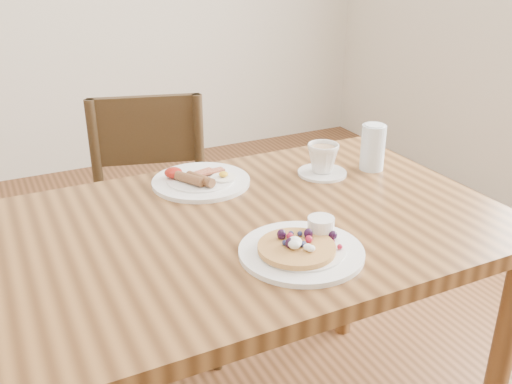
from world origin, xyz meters
TOP-DOWN VIEW (x-y plane):
  - dining_table at (0.00, 0.00)m, footprint 1.20×0.80m
  - chair_far at (-0.08, 0.64)m, footprint 0.52×0.52m
  - pancake_plate at (0.01, -0.19)m, footprint 0.27×0.27m
  - breakfast_plate at (-0.04, 0.26)m, footprint 0.27×0.27m
  - teacup_saucer at (0.30, 0.17)m, footprint 0.14×0.14m
  - water_glass at (0.45, 0.14)m, footprint 0.07×0.07m

SIDE VIEW (x-z plane):
  - chair_far at x=-0.08m, z-range 0.05..0.93m
  - dining_table at x=0.00m, z-range 0.28..1.03m
  - breakfast_plate at x=-0.04m, z-range 0.74..0.78m
  - pancake_plate at x=0.01m, z-range 0.74..0.79m
  - teacup_saucer at x=0.30m, z-range 0.75..0.84m
  - water_glass at x=0.45m, z-range 0.75..0.88m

